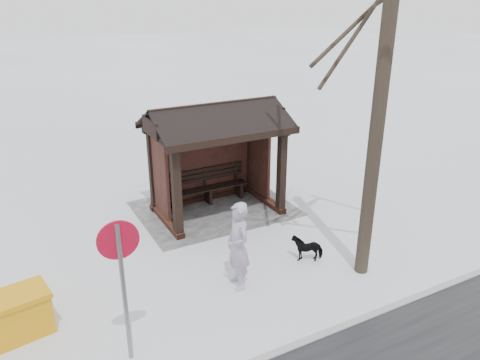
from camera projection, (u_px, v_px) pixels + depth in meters
The scene contains 8 objects.
ground at pixel (218, 211), 13.11m from camera, with size 120.00×120.00×0.00m, color silver.
kerb at pixel (346, 325), 8.61m from camera, with size 120.00×0.15×0.06m, color gray.
trampled_patch at pixel (215, 208), 13.27m from camera, with size 4.20×3.20×0.02m, color gray.
bus_shelter at pixel (214, 136), 12.43m from camera, with size 3.60×2.40×3.09m.
pedestrian at pixel (238, 246), 9.45m from camera, with size 0.69×0.45×1.88m, color #A497B1.
dog at pixel (307, 247), 10.68m from camera, with size 0.32×0.70×0.59m, color black.
grit_bin at pixel (18, 314), 8.26m from camera, with size 1.20×0.92×0.84m.
road_sign at pixel (121, 264), 7.21m from camera, with size 0.65×0.11×2.56m.
Camera 1 is at (5.02, 10.74, 5.71)m, focal length 35.00 mm.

